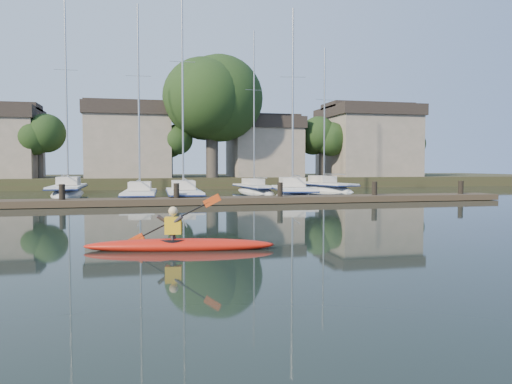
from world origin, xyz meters
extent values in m
plane|color=black|center=(0.00, 0.00, 0.00)|extent=(160.00, 160.00, 0.00)
ellipsoid|color=#B7240E|center=(-3.99, -1.05, 0.11)|extent=(4.96, 1.46, 0.37)
cylinder|color=black|center=(-4.15, -1.02, 0.23)|extent=(0.85, 0.85, 0.10)
imported|color=#302B2D|center=(-4.15, -1.02, 0.62)|extent=(0.32, 0.43, 1.07)
cube|color=gold|center=(-4.15, -1.02, 0.63)|extent=(0.46, 0.37, 0.44)
sphere|color=#D2B483|center=(-4.15, -1.02, 1.01)|extent=(0.24, 0.24, 0.24)
cube|color=#3F3224|center=(0.00, 14.00, 0.20)|extent=(34.00, 2.00, 0.35)
cylinder|color=black|center=(-9.00, 14.00, 0.30)|extent=(0.32, 0.32, 1.80)
cylinder|color=black|center=(-3.00, 14.00, 0.30)|extent=(0.32, 0.32, 1.80)
cylinder|color=black|center=(3.00, 14.00, 0.30)|extent=(0.32, 0.32, 1.80)
cylinder|color=black|center=(9.00, 14.00, 0.30)|extent=(0.32, 0.32, 1.80)
cylinder|color=black|center=(15.00, 14.00, 0.30)|extent=(0.32, 0.32, 1.80)
ellipsoid|color=silver|center=(-5.00, 17.96, -0.34)|extent=(2.43, 8.29, 1.83)
cube|color=silver|center=(-5.00, 17.96, 0.53)|extent=(2.26, 6.81, 0.14)
cube|color=navy|center=(-5.00, 17.96, 0.45)|extent=(2.35, 6.98, 0.08)
cube|color=#BAB3AA|center=(-4.97, 18.45, 0.89)|extent=(1.46, 2.36, 0.53)
cylinder|color=#9EA0A5|center=(-4.99, 18.21, 6.37)|extent=(0.12, 0.12, 11.58)
cylinder|color=#9EA0A5|center=(-5.06, 16.73, 1.30)|extent=(0.23, 3.12, 0.08)
cylinder|color=#9EA0A5|center=(-4.99, 18.21, 7.76)|extent=(1.54, 0.11, 0.03)
ellipsoid|color=silver|center=(-2.26, 17.97, -0.35)|extent=(2.40, 9.17, 1.92)
cube|color=silver|center=(-2.26, 17.97, 0.56)|extent=(2.25, 7.53, 0.14)
cube|color=navy|center=(-2.26, 17.97, 0.48)|extent=(2.33, 7.71, 0.08)
cube|color=#BAB3AA|center=(-2.25, 18.51, 0.93)|extent=(1.49, 2.59, 0.56)
cylinder|color=#9EA0A5|center=(-2.26, 18.24, 7.19)|extent=(0.12, 0.12, 13.16)
cylinder|color=#9EA0A5|center=(-2.30, 16.60, 1.37)|extent=(0.18, 3.46, 0.08)
cylinder|color=#9EA0A5|center=(-2.26, 18.24, 8.76)|extent=(1.62, 0.08, 0.03)
ellipsoid|color=silver|center=(5.38, 19.07, -0.39)|extent=(3.78, 9.21, 2.13)
cube|color=silver|center=(5.38, 19.07, 0.62)|extent=(3.41, 7.61, 0.16)
cube|color=navy|center=(5.38, 19.07, 0.53)|extent=(3.52, 7.80, 0.09)
cube|color=#BAB3AA|center=(5.46, 19.60, 1.03)|extent=(1.95, 2.73, 0.62)
cylinder|color=#9EA0A5|center=(5.42, 19.34, 6.82)|extent=(0.13, 0.13, 12.31)
cylinder|color=#9EA0A5|center=(5.16, 17.75, 1.51)|extent=(0.64, 3.37, 0.09)
cylinder|color=#9EA0A5|center=(5.42, 19.34, 8.30)|extent=(1.77, 0.33, 0.03)
ellipsoid|color=silver|center=(-10.35, 26.34, -0.38)|extent=(2.46, 9.87, 2.08)
cube|color=silver|center=(-10.35, 26.34, 0.60)|extent=(2.32, 8.10, 0.15)
cube|color=navy|center=(-10.35, 26.34, 0.51)|extent=(2.41, 8.30, 0.09)
cube|color=#BAB3AA|center=(-10.36, 26.93, 1.01)|extent=(1.58, 2.78, 0.60)
cylinder|color=#9EA0A5|center=(-10.36, 26.64, 7.76)|extent=(0.13, 0.13, 14.21)
cylinder|color=#9EA0A5|center=(-10.33, 24.86, 1.48)|extent=(0.15, 3.74, 0.09)
cylinder|color=#9EA0A5|center=(-10.36, 26.64, 9.46)|extent=(1.75, 0.06, 0.03)
ellipsoid|color=silver|center=(4.36, 26.37, -0.32)|extent=(2.62, 9.22, 1.73)
cube|color=silver|center=(4.36, 26.37, 0.50)|extent=(2.40, 7.58, 0.13)
cube|color=navy|center=(4.36, 26.37, 0.43)|extent=(2.49, 7.77, 0.07)
cube|color=#BAB3AA|center=(4.32, 26.92, 0.84)|extent=(1.47, 2.64, 0.50)
cylinder|color=#9EA0A5|center=(4.34, 26.65, 6.91)|extent=(0.11, 0.11, 12.73)
cylinder|color=#9EA0A5|center=(4.47, 25.01, 1.23)|extent=(0.34, 3.45, 0.07)
cylinder|color=#9EA0A5|center=(4.34, 26.65, 8.44)|extent=(1.45, 0.14, 0.03)
ellipsoid|color=silver|center=(10.95, 27.34, -0.38)|extent=(3.91, 8.85, 2.04)
cube|color=silver|center=(10.95, 27.34, 0.59)|extent=(3.50, 7.32, 0.15)
cube|color=navy|center=(10.95, 27.34, 0.50)|extent=(3.62, 7.50, 0.09)
cube|color=#BAB3AA|center=(10.85, 27.85, 0.99)|extent=(1.95, 2.65, 0.59)
cylinder|color=#9EA0A5|center=(10.90, 27.60, 6.54)|extent=(0.13, 0.13, 11.79)
cylinder|color=#9EA0A5|center=(11.21, 26.08, 1.45)|extent=(0.73, 3.21, 0.09)
cylinder|color=#9EA0A5|center=(10.90, 27.60, 7.95)|extent=(1.69, 0.37, 0.03)
cube|color=#2D361B|center=(0.00, 44.00, 0.50)|extent=(90.00, 24.00, 1.00)
cube|color=gray|center=(-6.00, 38.00, 4.00)|extent=(8.00, 8.00, 6.00)
cube|color=#2E2721|center=(-6.00, 38.00, 7.60)|extent=(8.40, 8.40, 1.20)
cube|color=gray|center=(8.00, 38.00, 3.50)|extent=(7.00, 7.00, 5.00)
cube|color=#2E2721|center=(8.00, 38.00, 6.60)|extent=(7.35, 7.35, 1.20)
cube|color=gray|center=(20.00, 38.00, 4.25)|extent=(9.00, 9.00, 6.50)
cube|color=#2E2721|center=(20.00, 38.00, 8.10)|extent=(9.45, 9.45, 1.20)
cylinder|color=#443C36|center=(2.00, 35.00, 3.50)|extent=(1.20, 1.20, 5.00)
sphere|color=black|center=(2.00, 35.00, 8.50)|extent=(8.50, 8.50, 8.50)
cylinder|color=#443C36|center=(-14.00, 36.00, 2.50)|extent=(0.48, 0.48, 3.00)
sphere|color=black|center=(-14.00, 36.00, 5.00)|extent=(3.40, 3.40, 3.40)
cylinder|color=#443C36|center=(-2.00, 35.50, 2.40)|extent=(0.38, 0.38, 2.80)
sphere|color=black|center=(-2.00, 35.50, 4.60)|extent=(2.72, 2.72, 2.72)
cylinder|color=#443C36|center=(14.00, 36.50, 2.60)|extent=(0.50, 0.50, 3.20)
sphere|color=black|center=(14.00, 36.50, 5.25)|extent=(3.57, 3.57, 3.57)
cylinder|color=#443C36|center=(24.00, 35.00, 2.30)|extent=(0.41, 0.41, 2.60)
sphere|color=black|center=(24.00, 35.00, 4.45)|extent=(2.89, 2.89, 2.89)
camera|label=1|loc=(-4.98, -13.98, 2.18)|focal=35.00mm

